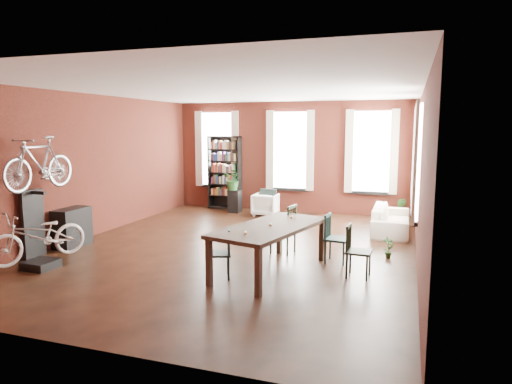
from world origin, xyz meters
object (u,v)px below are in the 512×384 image
at_px(dining_chair_a, 219,253).
at_px(white_armchair, 265,204).
at_px(dining_chair_d, 337,239).
at_px(bike_trainer, 41,264).
at_px(console_table, 72,227).
at_px(plant_stand, 235,201).
at_px(dining_chair_c, 359,252).
at_px(dining_table, 270,249).
at_px(bookshelf, 225,173).
at_px(bicycle_floor, 37,213).
at_px(cream_sofa, 391,215).
at_px(dining_chair_b, 283,229).

relative_size(dining_chair_a, white_armchair, 1.20).
bearing_deg(dining_chair_d, bike_trainer, 118.33).
height_order(dining_chair_d, console_table, dining_chair_d).
height_order(white_armchair, plant_stand, white_armchair).
height_order(dining_chair_c, dining_chair_d, dining_chair_d).
xyz_separation_m(dining_chair_a, dining_chair_c, (2.17, 0.76, 0.02)).
xyz_separation_m(dining_table, bookshelf, (-3.12, 5.52, 0.70)).
bearing_deg(bicycle_floor, dining_chair_c, 35.12).
height_order(dining_table, dining_chair_a, dining_chair_a).
height_order(bookshelf, cream_sofa, bookshelf).
relative_size(dining_chair_a, plant_stand, 1.25).
bearing_deg(plant_stand, dining_table, -62.61).
bearing_deg(white_armchair, console_table, 56.58).
height_order(dining_chair_a, bicycle_floor, bicycle_floor).
bearing_deg(bookshelf, bike_trainer, -96.54).
xyz_separation_m(console_table, bicycle_floor, (0.53, -1.43, 0.59)).
distance_m(dining_chair_d, bicycle_floor, 5.29).
relative_size(dining_chair_b, bicycle_floor, 0.57).
xyz_separation_m(dining_table, dining_chair_d, (0.99, 0.92, 0.04)).
relative_size(console_table, bicycle_floor, 0.47).
bearing_deg(console_table, bookshelf, 76.17).
relative_size(dining_chair_d, bike_trainer, 1.79).
distance_m(dining_chair_d, bike_trainer, 5.28).
distance_m(dining_table, dining_chair_c, 1.47).
height_order(dining_table, bicycle_floor, bicycle_floor).
xyz_separation_m(dining_table, console_table, (-4.40, 0.32, -0.00)).
relative_size(dining_chair_c, dining_chair_d, 0.98).
distance_m(bookshelf, plant_stand, 1.08).
bearing_deg(bicycle_floor, bike_trainer, 157.60).
bearing_deg(bookshelf, plant_stand, -45.11).
relative_size(dining_chair_c, bicycle_floor, 0.51).
xyz_separation_m(cream_sofa, console_table, (-6.23, -3.50, -0.01)).
bearing_deg(dining_table, white_armchair, 122.43).
distance_m(dining_chair_b, dining_chair_c, 1.88).
distance_m(console_table, plant_stand, 5.01).
bearing_deg(console_table, dining_chair_c, -1.16).
relative_size(cream_sofa, bike_trainer, 4.21).
distance_m(dining_chair_c, bike_trainer, 5.50).
height_order(dining_chair_b, bookshelf, bookshelf).
distance_m(dining_chair_b, cream_sofa, 3.24).
distance_m(dining_table, console_table, 4.41).
bearing_deg(bookshelf, cream_sofa, -18.95).
distance_m(cream_sofa, plant_stand, 4.57).
distance_m(dining_chair_d, cream_sofa, 3.02).
distance_m(cream_sofa, bike_trainer, 7.55).
bearing_deg(dining_chair_c, dining_chair_d, 36.32).
distance_m(dining_chair_c, plant_stand, 6.26).
distance_m(dining_table, dining_chair_b, 1.24).
height_order(dining_chair_d, bike_trainer, dining_chair_d).
distance_m(dining_chair_a, dining_chair_c, 2.30).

